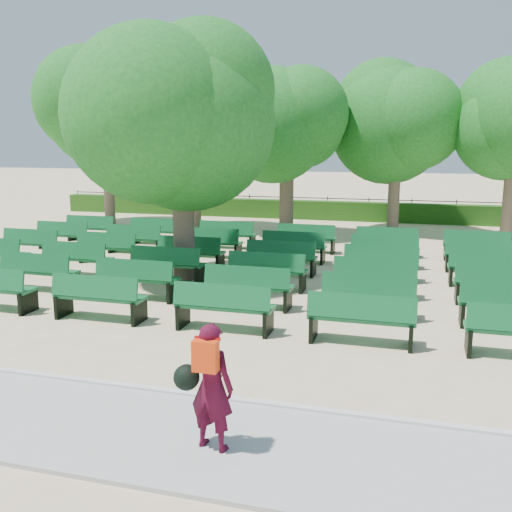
# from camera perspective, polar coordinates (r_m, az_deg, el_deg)

# --- Properties ---
(ground) EXTENTS (120.00, 120.00, 0.00)m
(ground) POSITION_cam_1_polar(r_m,az_deg,el_deg) (14.90, -5.19, -3.08)
(ground) COLOR beige
(paving) EXTENTS (30.00, 2.20, 0.06)m
(paving) POSITION_cam_1_polar(r_m,az_deg,el_deg) (8.78, -23.18, -14.26)
(paving) COLOR #ACABA7
(paving) RESTS_ON ground
(curb) EXTENTS (30.00, 0.12, 0.10)m
(curb) POSITION_cam_1_polar(r_m,az_deg,el_deg) (9.61, -18.84, -11.57)
(curb) COLOR silver
(curb) RESTS_ON ground
(hedge) EXTENTS (26.00, 0.70, 0.90)m
(hedge) POSITION_cam_1_polar(r_m,az_deg,el_deg) (28.15, 5.01, 4.63)
(hedge) COLOR #214E14
(hedge) RESTS_ON ground
(fence) EXTENTS (26.00, 0.10, 1.02)m
(fence) POSITION_cam_1_polar(r_m,az_deg,el_deg) (28.59, 5.14, 3.82)
(fence) COLOR black
(fence) RESTS_ON ground
(tree_line) EXTENTS (21.80, 6.80, 7.04)m
(tree_line) POSITION_cam_1_polar(r_m,az_deg,el_deg) (24.32, 3.22, 2.54)
(tree_line) COLOR #1E6F21
(tree_line) RESTS_ON ground
(bench_array) EXTENTS (2.00, 0.73, 1.24)m
(bench_array) POSITION_cam_1_polar(r_m,az_deg,el_deg) (15.82, -2.89, -1.82)
(bench_array) COLOR #105E2C
(bench_array) RESTS_ON ground
(tree_among) EXTENTS (4.65, 4.65, 6.50)m
(tree_among) POSITION_cam_1_polar(r_m,az_deg,el_deg) (15.38, -7.52, 13.75)
(tree_among) COLOR brown
(tree_among) RESTS_ON ground
(person) EXTENTS (0.77, 0.49, 1.57)m
(person) POSITION_cam_1_polar(r_m,az_deg,el_deg) (6.93, -4.71, -12.70)
(person) COLOR #42091D
(person) RESTS_ON ground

